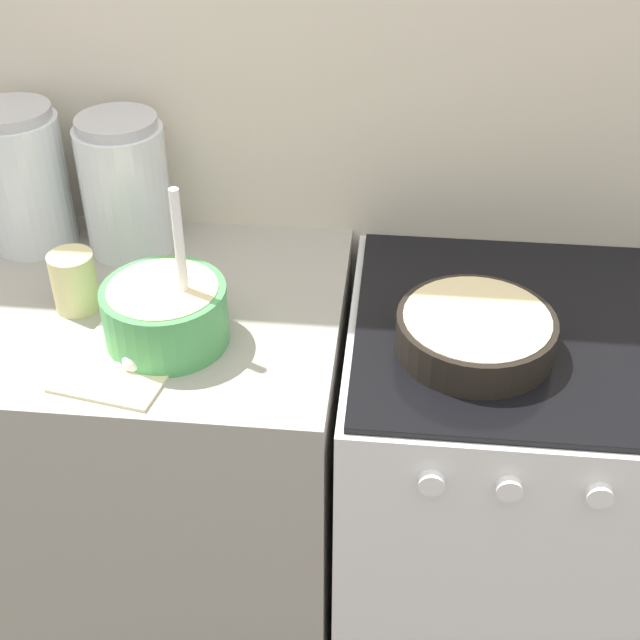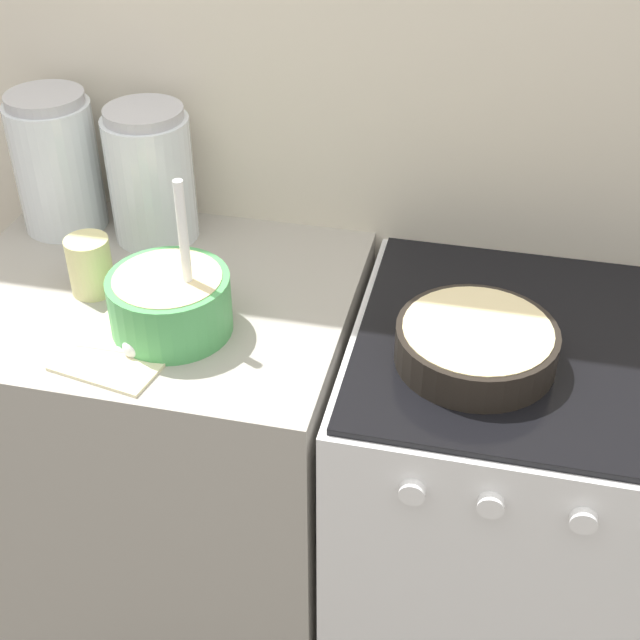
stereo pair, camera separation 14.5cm
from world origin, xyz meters
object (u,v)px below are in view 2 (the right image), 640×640
Objects in this scene: baking_pan at (476,344)px; tin_can at (90,266)px; mixing_bowl at (170,300)px; storage_jar_left at (58,171)px; storage_jar_middle at (152,183)px; stove at (513,533)px.

tin_can reaches higher than baking_pan.
mixing_bowl is 0.45m from storage_jar_left.
storage_jar_middle reaches higher than baking_pan.
baking_pan is 0.98× the size of storage_jar_middle.
storage_jar_left reaches higher than stove.
stove is at bearing 31.23° from baking_pan.
stove is 3.60× the size of baking_pan.
tin_can is at bearing -100.38° from storage_jar_middle.
storage_jar_middle is (0.19, -0.00, -0.00)m from storage_jar_left.
tin_can is at bearing 156.43° from mixing_bowl.
storage_jar_left is at bearing 168.58° from stove.
mixing_bowl reaches higher than tin_can.
mixing_bowl reaches higher than storage_jar_middle.
stove is 0.82m from mixing_bowl.
storage_jar_left is 1.04× the size of storage_jar_middle.
baking_pan is at bearing 3.00° from mixing_bowl.
mixing_bowl is 1.07× the size of storage_jar_middle.
storage_jar_left is (-0.96, 0.19, 0.59)m from stove.
mixing_bowl is 1.03× the size of storage_jar_left.
storage_jar_middle is 0.22m from tin_can.
storage_jar_left reaches higher than baking_pan.
stove is at bearing -14.20° from storage_jar_middle.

